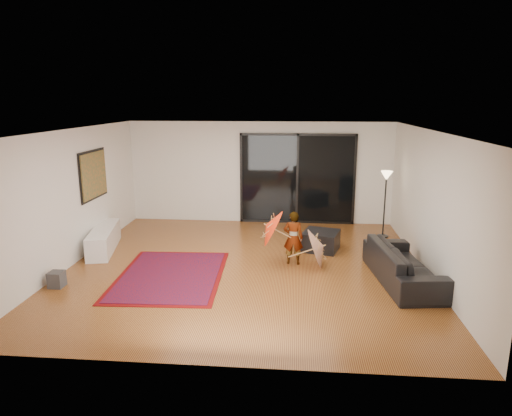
# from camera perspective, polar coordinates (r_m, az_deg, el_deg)

# --- Properties ---
(floor) EXTENTS (7.00, 7.00, 0.00)m
(floor) POSITION_cam_1_polar(r_m,az_deg,el_deg) (9.19, -1.28, -7.36)
(floor) COLOR #9A602A
(floor) RESTS_ON ground
(ceiling) EXTENTS (7.00, 7.00, 0.00)m
(ceiling) POSITION_cam_1_polar(r_m,az_deg,el_deg) (8.61, -1.38, 9.68)
(ceiling) COLOR white
(ceiling) RESTS_ON wall_back
(wall_back) EXTENTS (7.00, 0.00, 7.00)m
(wall_back) POSITION_cam_1_polar(r_m,az_deg,el_deg) (12.23, 0.49, 4.44)
(wall_back) COLOR silver
(wall_back) RESTS_ON floor
(wall_front) EXTENTS (7.00, 0.00, 7.00)m
(wall_front) POSITION_cam_1_polar(r_m,az_deg,el_deg) (5.48, -5.41, -7.09)
(wall_front) COLOR silver
(wall_front) RESTS_ON floor
(wall_left) EXTENTS (0.00, 7.00, 7.00)m
(wall_left) POSITION_cam_1_polar(r_m,az_deg,el_deg) (9.82, -22.07, 1.21)
(wall_left) COLOR silver
(wall_left) RESTS_ON floor
(wall_right) EXTENTS (0.00, 7.00, 7.00)m
(wall_right) POSITION_cam_1_polar(r_m,az_deg,el_deg) (9.11, 21.11, 0.40)
(wall_right) COLOR silver
(wall_right) RESTS_ON floor
(sliding_door) EXTENTS (3.06, 0.07, 2.40)m
(sliding_door) POSITION_cam_1_polar(r_m,az_deg,el_deg) (12.18, 5.18, 3.64)
(sliding_door) COLOR black
(sliding_door) RESTS_ON wall_back
(painting) EXTENTS (0.04, 1.28, 1.08)m
(painting) POSITION_cam_1_polar(r_m,az_deg,el_deg) (10.64, -19.64, 3.93)
(painting) COLOR black
(painting) RESTS_ON wall_left
(media_console) EXTENTS (0.83, 1.84, 0.50)m
(media_console) POSITION_cam_1_polar(r_m,az_deg,el_deg) (10.66, -18.48, -3.70)
(media_console) COLOR white
(media_console) RESTS_ON floor
(speaker) EXTENTS (0.25, 0.25, 0.28)m
(speaker) POSITION_cam_1_polar(r_m,az_deg,el_deg) (8.95, -23.66, -8.17)
(speaker) COLOR #424244
(speaker) RESTS_ON floor
(persian_rug) EXTENTS (2.05, 2.78, 0.02)m
(persian_rug) POSITION_cam_1_polar(r_m,az_deg,el_deg) (8.89, -10.64, -8.28)
(persian_rug) COLOR #5F0809
(persian_rug) RESTS_ON floor
(sofa) EXTENTS (1.16, 2.37, 0.66)m
(sofa) POSITION_cam_1_polar(r_m,az_deg,el_deg) (8.80, 17.93, -6.70)
(sofa) COLOR black
(sofa) RESTS_ON floor
(ottoman) EXTENTS (0.91, 0.91, 0.42)m
(ottoman) POSITION_cam_1_polar(r_m,az_deg,el_deg) (10.23, 8.10, -4.05)
(ottoman) COLOR black
(ottoman) RESTS_ON floor
(floor_lamp) EXTENTS (0.28, 0.28, 1.61)m
(floor_lamp) POSITION_cam_1_polar(r_m,az_deg,el_deg) (11.27, 15.94, 2.75)
(floor_lamp) COLOR black
(floor_lamp) RESTS_ON floor
(child) EXTENTS (0.41, 0.28, 1.09)m
(child) POSITION_cam_1_polar(r_m,az_deg,el_deg) (9.22, 4.68, -3.74)
(child) COLOR #999999
(child) RESTS_ON floor
(parasol_orange) EXTENTS (0.50, 0.78, 0.85)m
(parasol_orange) POSITION_cam_1_polar(r_m,az_deg,el_deg) (9.14, 1.25, -2.64)
(parasol_orange) COLOR red
(parasol_orange) RESTS_ON child
(parasol_white) EXTENTS (0.52, 0.81, 0.89)m
(parasol_white) POSITION_cam_1_polar(r_m,az_deg,el_deg) (9.11, 8.45, -4.35)
(parasol_white) COLOR silver
(parasol_white) RESTS_ON floor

